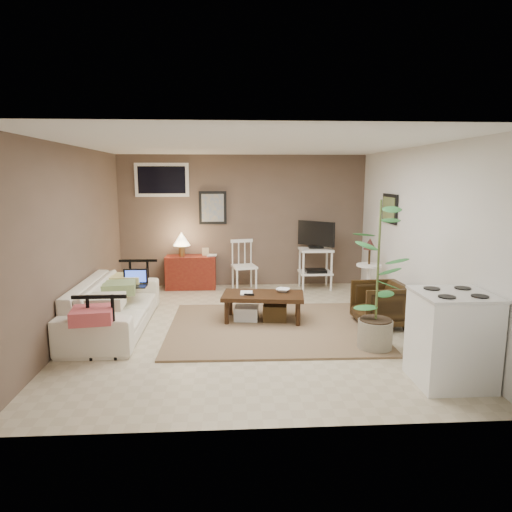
{
  "coord_description": "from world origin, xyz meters",
  "views": [
    {
      "loc": [
        -0.27,
        -5.87,
        2.0
      ],
      "look_at": [
        0.11,
        0.35,
        0.92
      ],
      "focal_mm": 32.0,
      "sensor_mm": 36.0,
      "label": 1
    }
  ],
  "objects": [
    {
      "name": "art_right",
      "position": [
        2.23,
        1.05,
        1.52
      ],
      "size": [
        0.03,
        0.6,
        0.45
      ],
      "primitive_type": "cube",
      "color": "black"
    },
    {
      "name": "floor",
      "position": [
        0.0,
        0.0,
        0.0
      ],
      "size": [
        5.0,
        5.0,
        0.0
      ],
      "primitive_type": "plane",
      "color": "#C1B293",
      "rests_on": "ground"
    },
    {
      "name": "side_table",
      "position": [
        1.95,
        1.1,
        0.65
      ],
      "size": [
        0.39,
        0.39,
        1.05
      ],
      "color": "white",
      "rests_on": "floor"
    },
    {
      "name": "potted_plant",
      "position": [
        1.43,
        -0.87,
        0.95
      ],
      "size": [
        0.45,
        0.45,
        1.78
      ],
      "color": "gray",
      "rests_on": "floor"
    },
    {
      "name": "laptop",
      "position": [
        -1.59,
        0.46,
        0.56
      ],
      "size": [
        0.34,
        0.25,
        0.23
      ],
      "color": "black",
      "rests_on": "sofa"
    },
    {
      "name": "bowl",
      "position": [
        0.49,
        0.36,
        0.5
      ],
      "size": [
        0.19,
        0.12,
        0.19
      ],
      "primitive_type": "imported",
      "rotation": [
        0.0,
        0.0,
        -0.42
      ],
      "color": "#321B0D",
      "rests_on": "coffee_table"
    },
    {
      "name": "tv_stand",
      "position": [
        1.29,
        2.13,
        0.65
      ],
      "size": [
        0.58,
        0.53,
        1.23
      ],
      "color": "white",
      "rests_on": "floor"
    },
    {
      "name": "coffee_table",
      "position": [
        0.19,
        0.25,
        0.24
      ],
      "size": [
        1.18,
        0.72,
        0.42
      ],
      "color": "#321B0D",
      "rests_on": "floor"
    },
    {
      "name": "art_back",
      "position": [
        -0.55,
        2.48,
        1.45
      ],
      "size": [
        0.5,
        0.03,
        0.6
      ],
      "primitive_type": "cube",
      "color": "black"
    },
    {
      "name": "spindle_chair",
      "position": [
        0.0,
        2.13,
        0.42
      ],
      "size": [
        0.48,
        0.48,
        0.89
      ],
      "color": "white",
      "rests_on": "floor"
    },
    {
      "name": "red_console",
      "position": [
        -0.97,
        2.28,
        0.36
      ],
      "size": [
        0.89,
        0.4,
        1.03
      ],
      "color": "maroon",
      "rests_on": "floor"
    },
    {
      "name": "rug",
      "position": [
        0.31,
        -0.04,
        0.01
      ],
      "size": [
        2.79,
        2.25,
        0.03
      ],
      "primitive_type": "cube",
      "rotation": [
        0.0,
        0.0,
        -0.02
      ],
      "color": "#7D6149",
      "rests_on": "floor"
    },
    {
      "name": "window",
      "position": [
        -1.45,
        2.48,
        1.95
      ],
      "size": [
        0.96,
        0.03,
        0.6
      ],
      "primitive_type": "cube",
      "color": "white"
    },
    {
      "name": "book_table",
      "position": [
        -0.11,
        0.29,
        0.51
      ],
      "size": [
        0.17,
        0.03,
        0.23
      ],
      "primitive_type": "imported",
      "rotation": [
        0.0,
        0.0,
        -0.05
      ],
      "color": "#321B0D",
      "rests_on": "coffee_table"
    },
    {
      "name": "sofa",
      "position": [
        -1.8,
        0.08,
        0.43
      ],
      "size": [
        0.65,
        2.22,
        0.87
      ],
      "primitive_type": "imported",
      "rotation": [
        0.0,
        0.0,
        1.57
      ],
      "color": "white",
      "rests_on": "floor"
    },
    {
      "name": "sofa_end_rails",
      "position": [
        -1.67,
        0.08,
        0.37
      ],
      "size": [
        0.6,
        2.21,
        0.75
      ],
      "primitive_type": null,
      "color": "black",
      "rests_on": "floor"
    },
    {
      "name": "armchair",
      "position": [
        1.77,
        -0.01,
        0.33
      ],
      "size": [
        0.64,
        0.67,
        0.66
      ],
      "primitive_type": "imported",
      "rotation": [
        0.0,
        0.0,
        -1.51
      ],
      "color": "black",
      "rests_on": "floor"
    },
    {
      "name": "stove",
      "position": [
        1.89,
        -1.77,
        0.46
      ],
      "size": [
        0.71,
        0.66,
        0.92
      ],
      "color": "white",
      "rests_on": "floor"
    },
    {
      "name": "book_console",
      "position": [
        -0.66,
        2.27,
        0.71
      ],
      "size": [
        0.17,
        0.02,
        0.23
      ],
      "primitive_type": "imported",
      "rotation": [
        0.0,
        0.0,
        -0.02
      ],
      "color": "#321B0D",
      "rests_on": "red_console"
    },
    {
      "name": "sofa_pillows",
      "position": [
        -1.75,
        -0.18,
        0.53
      ],
      "size": [
        0.43,
        2.11,
        0.15
      ],
      "primitive_type": null,
      "color": "beige",
      "rests_on": "sofa"
    }
  ]
}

